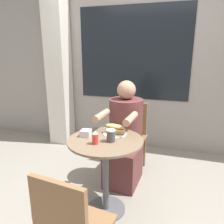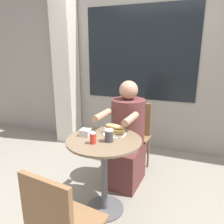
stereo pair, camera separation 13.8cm
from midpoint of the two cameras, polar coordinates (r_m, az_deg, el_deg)
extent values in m
plane|color=gray|center=(2.36, -3.40, -24.05)|extent=(8.00, 8.00, 0.00)
cube|color=gray|center=(3.40, 6.08, 13.81)|extent=(8.00, 0.08, 2.80)
cube|color=black|center=(3.37, 4.39, 14.94)|extent=(1.67, 0.01, 1.36)
cube|color=beige|center=(3.67, -14.78, 10.39)|extent=(0.31, 0.31, 2.40)
cylinder|color=brown|center=(1.97, -3.75, -7.44)|extent=(0.68, 0.68, 0.02)
cylinder|color=#515156|center=(2.14, -3.57, -16.40)|extent=(0.06, 0.06, 0.70)
cylinder|color=#515156|center=(2.35, -3.41, -23.88)|extent=(0.37, 0.37, 0.02)
cube|color=brown|center=(2.77, 3.17, -6.91)|extent=(0.41, 0.41, 0.02)
cube|color=brown|center=(2.86, 4.30, -1.57)|extent=(0.35, 0.06, 0.42)
cylinder|color=brown|center=(2.69, 5.43, -13.08)|extent=(0.03, 0.03, 0.43)
cylinder|color=brown|center=(2.78, -1.28, -11.97)|extent=(0.03, 0.03, 0.43)
cylinder|color=brown|center=(2.97, 7.17, -10.17)|extent=(0.03, 0.03, 0.43)
cylinder|color=brown|center=(3.06, 1.08, -9.29)|extent=(0.03, 0.03, 0.43)
cube|color=brown|center=(2.62, 1.42, -13.61)|extent=(0.39, 0.50, 0.45)
cylinder|color=brown|center=(2.48, 2.04, -2.78)|extent=(0.38, 0.38, 0.54)
sphere|color=tan|center=(2.38, 2.13, 5.78)|extent=(0.21, 0.21, 0.21)
cylinder|color=tan|center=(2.07, 3.00, -1.74)|extent=(0.09, 0.31, 0.07)
cylinder|color=tan|center=(2.18, -4.57, -0.90)|extent=(0.09, 0.31, 0.07)
cube|color=brown|center=(1.32, -17.02, -24.68)|extent=(0.35, 0.08, 0.42)
cylinder|color=white|center=(2.08, -1.12, -5.66)|extent=(0.23, 0.23, 0.01)
ellipsoid|color=tan|center=(2.08, -1.12, -5.07)|extent=(0.21, 0.11, 0.04)
cube|color=#D6BC66|center=(2.07, -1.13, -4.42)|extent=(0.19, 0.11, 0.01)
ellipsoid|color=tan|center=(2.06, -1.13, -3.76)|extent=(0.21, 0.11, 0.04)
cylinder|color=#424247|center=(1.90, -2.37, -6.35)|extent=(0.07, 0.07, 0.10)
cylinder|color=white|center=(1.88, -2.39, -4.81)|extent=(0.08, 0.08, 0.01)
cube|color=silver|center=(2.05, -8.78, -5.48)|extent=(0.10, 0.10, 0.06)
cylinder|color=red|center=(1.87, -6.53, -7.00)|extent=(0.05, 0.05, 0.09)
cone|color=white|center=(1.85, -6.59, -5.32)|extent=(0.05, 0.05, 0.03)
camera|label=1|loc=(0.07, -91.89, -0.53)|focal=35.00mm
camera|label=2|loc=(0.07, 88.11, 0.53)|focal=35.00mm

